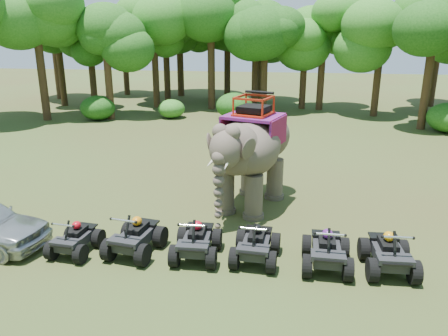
{
  "coord_description": "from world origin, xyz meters",
  "views": [
    {
      "loc": [
        2.04,
        -12.4,
        6.31
      ],
      "look_at": [
        0.0,
        1.2,
        1.9
      ],
      "focal_mm": 35.0,
      "sensor_mm": 36.0,
      "label": 1
    }
  ],
  "objects": [
    {
      "name": "ground",
      "position": [
        0.0,
        0.0,
        0.0
      ],
      "size": [
        110.0,
        110.0,
        0.0
      ],
      "primitive_type": "plane",
      "color": "#47381E",
      "rests_on": "ground"
    },
    {
      "name": "elephant",
      "position": [
        0.78,
        2.75,
        2.07
      ],
      "size": [
        3.6,
        5.37,
        4.15
      ],
      "primitive_type": null,
      "rotation": [
        0.0,
        0.0,
        -0.32
      ],
      "color": "brown",
      "rests_on": "ground"
    },
    {
      "name": "atv_0",
      "position": [
        -3.97,
        -1.66,
        0.57
      ],
      "size": [
        1.27,
        1.65,
        1.15
      ],
      "primitive_type": null,
      "rotation": [
        0.0,
        0.0,
        -0.09
      ],
      "color": "black",
      "rests_on": "ground"
    },
    {
      "name": "atv_1",
      "position": [
        -2.23,
        -1.42,
        0.67
      ],
      "size": [
        1.56,
        1.97,
        1.34
      ],
      "primitive_type": null,
      "rotation": [
        0.0,
        0.0,
        -0.14
      ],
      "color": "black",
      "rests_on": "ground"
    },
    {
      "name": "atv_2",
      "position": [
        -0.41,
        -1.39,
        0.65
      ],
      "size": [
        1.34,
        1.8,
        1.3
      ],
      "primitive_type": null,
      "rotation": [
        0.0,
        0.0,
        0.03
      ],
      "color": "black",
      "rests_on": "ground"
    },
    {
      "name": "atv_3",
      "position": [
        1.29,
        -1.32,
        0.64
      ],
      "size": [
        1.36,
        1.8,
        1.28
      ],
      "primitive_type": null,
      "rotation": [
        0.0,
        0.0,
        -0.06
      ],
      "color": "black",
      "rests_on": "ground"
    },
    {
      "name": "atv_4",
      "position": [
        3.24,
        -1.42,
        0.66
      ],
      "size": [
        1.34,
        1.81,
        1.33
      ],
      "primitive_type": null,
      "rotation": [
        0.0,
        0.0,
        -0.02
      ],
      "color": "black",
      "rests_on": "ground"
    },
    {
      "name": "atv_5",
      "position": [
        4.88,
        -1.34,
        0.66
      ],
      "size": [
        1.38,
        1.85,
        1.33
      ],
      "primitive_type": null,
      "rotation": [
        0.0,
        0.0,
        0.04
      ],
      "color": "black",
      "rests_on": "ground"
    },
    {
      "name": "tree_0",
      "position": [
        0.0,
        22.23,
        3.91
      ],
      "size": [
        5.47,
        5.47,
        7.81
      ],
      "primitive_type": null,
      "color": "#195114",
      "rests_on": "ground"
    },
    {
      "name": "tree_1",
      "position": [
        4.45,
        23.65,
        4.03
      ],
      "size": [
        5.64,
        5.64,
        8.06
      ],
      "primitive_type": null,
      "color": "#195114",
      "rests_on": "ground"
    },
    {
      "name": "tree_2",
      "position": [
        8.37,
        21.49,
        3.72
      ],
      "size": [
        5.21,
        5.21,
        7.45
      ],
      "primitive_type": null,
      "color": "#195114",
      "rests_on": "ground"
    },
    {
      "name": "tree_3",
      "position": [
        10.66,
        17.31,
        3.63
      ],
      "size": [
        5.08,
        5.08,
        7.25
      ],
      "primitive_type": null,
      "color": "#195114",
      "rests_on": "ground"
    },
    {
      "name": "tree_27",
      "position": [
        -15.2,
        16.45,
        4.28
      ],
      "size": [
        6.0,
        6.0,
        8.57
      ],
      "primitive_type": null,
      "color": "#195114",
      "rests_on": "ground"
    },
    {
      "name": "tree_28",
      "position": [
        -10.73,
        17.41,
        3.71
      ],
      "size": [
        5.2,
        5.2,
        7.42
      ],
      "primitive_type": null,
      "color": "#195114",
      "rests_on": "ground"
    },
    {
      "name": "tree_29",
      "position": [
        -8.93,
        22.82,
        3.88
      ],
      "size": [
        5.44,
        5.44,
        7.77
      ],
      "primitive_type": null,
      "color": "#195114",
      "rests_on": "ground"
    },
    {
      "name": "tree_30",
      "position": [
        -4.26,
        22.71,
        4.64
      ],
      "size": [
        6.5,
        6.5,
        9.28
      ],
      "primitive_type": null,
      "color": "#195114",
      "rests_on": "ground"
    },
    {
      "name": "tree_31",
      "position": [
        -13.39,
        20.59,
        3.56
      ],
      "size": [
        4.98,
        4.98,
        7.11
      ],
      "primitive_type": null,
      "color": "#195114",
      "rests_on": "ground"
    },
    {
      "name": "tree_32",
      "position": [
        -8.81,
        25.76,
        4.21
      ],
      "size": [
        5.89,
        5.89,
        8.42
      ],
      "primitive_type": null,
      "color": "#195114",
      "rests_on": "ground"
    },
    {
      "name": "tree_33",
      "position": [
        -0.61,
        27.73,
        3.7
      ],
      "size": [
        5.18,
        5.18,
        7.4
      ],
      "primitive_type": null,
      "color": "#195114",
      "rests_on": "ground"
    },
    {
      "name": "tree_34",
      "position": [
        12.61,
        23.97,
        4.65
      ],
      "size": [
        6.51,
        6.51,
        9.3
      ],
      "primitive_type": null,
      "color": "#195114",
      "rests_on": "ground"
    },
    {
      "name": "tree_35",
      "position": [
        -19.28,
        25.93,
        4.91
      ],
      "size": [
        6.88,
        6.88,
        9.82
      ],
      "primitive_type": null,
      "color": "#195114",
      "rests_on": "ground"
    },
    {
      "name": "tree_36",
      "position": [
        -3.79,
        28.5,
        4.74
      ],
      "size": [
        6.64,
        6.64,
        9.49
      ],
      "primitive_type": null,
      "color": "#195114",
      "rests_on": "ground"
    },
    {
      "name": "tree_37",
      "position": [
        3.07,
        23.93,
        3.73
      ],
      "size": [
        5.23,
        5.23,
        7.47
      ],
      "primitive_type": null,
      "color": "#195114",
      "rests_on": "ground"
    },
    {
      "name": "tree_38",
      "position": [
        13.86,
        26.65,
        4.25
      ],
      "size": [
        5.95,
        5.95,
        8.5
      ],
      "primitive_type": null,
      "color": "#195114",
      "rests_on": "ground"
    },
    {
      "name": "tree_39",
      "position": [
        -0.83,
        23.72,
        3.68
      ],
      "size": [
        5.15,
        5.15,
        7.35
      ],
      "primitive_type": null,
      "color": "#195114",
      "rests_on": "ground"
    },
    {
      "name": "tree_40",
      "position": [
        -16.96,
        22.36,
        3.81
      ],
      "size": [
        5.34,
        5.34,
        7.62
      ],
      "primitive_type": null,
      "color": "#195114",
      "rests_on": "ground"
    },
    {
      "name": "tree_41",
      "position": [
        -8.5,
        29.46,
        5.36
      ],
      "size": [
        7.51,
        7.51,
        10.72
      ],
      "primitive_type": null,
      "color": "#195114",
      "rests_on": "ground"
    },
    {
      "name": "tree_42",
      "position": [
        -13.99,
        29.39,
        4.14
      ],
      "size": [
        5.79,
        5.79,
        8.27
      ],
      "primitive_type": null,
      "color": "#195114",
      "rests_on": "ground"
    },
    {
      "name": "tree_44",
      "position": [
        -5.32,
        28.25,
        3.63
      ],
      "size": [
        5.09,
        5.09,
        7.27
      ],
      "primitive_type": null,
      "color": "#195114",
      "rests_on": "ground"
    }
  ]
}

